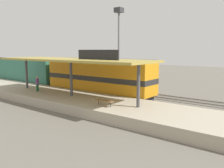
{
  "coord_description": "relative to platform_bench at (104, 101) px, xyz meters",
  "views": [
    {
      "loc": [
        -20.82,
        -17.84,
        5.57
      ],
      "look_at": [
        -1.38,
        -2.79,
        2.0
      ],
      "focal_mm": 37.58,
      "sensor_mm": 36.0,
      "label": 1
    }
  ],
  "objects": [
    {
      "name": "light_mast",
      "position": [
        13.8,
        8.59,
        7.05
      ],
      "size": [
        1.1,
        1.1,
        11.7
      ],
      "color": "slate",
      "rests_on": "ground"
    },
    {
      "name": "track_near",
      "position": [
        6.0,
        5.55,
        -1.31
      ],
      "size": [
        3.2,
        110.0,
        0.16
      ],
      "color": "#565249",
      "rests_on": "ground"
    },
    {
      "name": "locomotive",
      "position": [
        6.0,
        5.97,
        1.07
      ],
      "size": [
        2.93,
        14.43,
        4.44
      ],
      "color": "#28282D",
      "rests_on": "track_near"
    },
    {
      "name": "ground_plane",
      "position": [
        8.0,
        5.55,
        -1.34
      ],
      "size": [
        120.0,
        120.0,
        0.0
      ],
      "primitive_type": "plane",
      "color": "#666056"
    },
    {
      "name": "passenger_carriage_front",
      "position": [
        6.0,
        23.97,
        0.97
      ],
      "size": [
        2.9,
        20.0,
        4.24
      ],
      "color": "#28282D",
      "rests_on": "track_near"
    },
    {
      "name": "track_far",
      "position": [
        10.6,
        5.55,
        -1.31
      ],
      "size": [
        3.2,
        110.0,
        0.16
      ],
      "color": "#565249",
      "rests_on": "ground"
    },
    {
      "name": "platform_bench",
      "position": [
        0.0,
        0.0,
        0.0
      ],
      "size": [
        0.44,
        1.7,
        0.5
      ],
      "color": "#333338",
      "rests_on": "platform"
    },
    {
      "name": "platform",
      "position": [
        1.4,
        5.55,
        -0.89
      ],
      "size": [
        6.0,
        44.0,
        0.9
      ],
      "primitive_type": "cube",
      "color": "#A89E89",
      "rests_on": "ground"
    },
    {
      "name": "station_canopy",
      "position": [
        1.4,
        5.46,
        3.19
      ],
      "size": [
        5.2,
        18.0,
        4.7
      ],
      "color": "#47474C",
      "rests_on": "platform"
    },
    {
      "name": "person_waiting",
      "position": [
        0.78,
        10.53,
        0.51
      ],
      "size": [
        0.34,
        0.34,
        1.71
      ],
      "color": "#23603D",
      "rests_on": "platform"
    }
  ]
}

